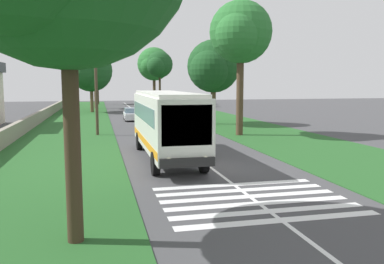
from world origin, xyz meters
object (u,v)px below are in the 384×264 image
(trailing_car_1, at_px, (132,115))
(trailing_minibus_0, at_px, (149,102))
(trailing_car_0, at_px, (172,119))
(utility_pole, at_px, (96,80))
(coach_bus, at_px, (166,121))
(roadside_tree_left_1, at_px, (96,64))
(roadside_tree_right_3, at_px, (153,65))
(roadside_tree_right_1, at_px, (239,34))
(roadside_tree_left_2, at_px, (90,72))
(roadside_tree_right_2, at_px, (212,68))
(roadside_tree_left_3, at_px, (95,67))
(roadside_tree_right_0, at_px, (159,65))

(trailing_car_1, bearing_deg, trailing_minibus_0, -16.58)
(trailing_car_0, height_order, utility_pole, utility_pole)
(trailing_car_1, bearing_deg, coach_bus, 179.78)
(roadside_tree_left_1, distance_m, roadside_tree_right_3, 11.30)
(utility_pole, bearing_deg, roadside_tree_right_1, -103.12)
(roadside_tree_left_1, relative_size, roadside_tree_right_3, 0.94)
(roadside_tree_left_2, height_order, roadside_tree_right_1, roadside_tree_right_1)
(roadside_tree_right_2, height_order, utility_pole, utility_pole)
(roadside_tree_left_3, relative_size, roadside_tree_right_1, 0.89)
(roadside_tree_left_1, bearing_deg, coach_bus, -176.43)
(roadside_tree_right_1, xyz_separation_m, utility_pole, (2.59, 11.10, -3.54))
(roadside_tree_left_1, xyz_separation_m, roadside_tree_left_2, (-22.45, 0.86, -2.24))
(coach_bus, relative_size, roadside_tree_right_1, 1.05)
(roadside_tree_left_1, relative_size, utility_pole, 1.22)
(roadside_tree_left_1, height_order, roadside_tree_right_3, roadside_tree_right_3)
(coach_bus, relative_size, trailing_car_0, 2.60)
(roadside_tree_right_3, bearing_deg, roadside_tree_left_1, 75.67)
(roadside_tree_left_2, bearing_deg, trailing_car_1, -161.55)
(trailing_car_1, distance_m, roadside_tree_right_1, 18.47)
(trailing_car_0, relative_size, trailing_car_1, 1.00)
(roadside_tree_right_3, distance_m, utility_pole, 47.95)
(roadside_tree_right_2, bearing_deg, coach_bus, 156.40)
(trailing_car_0, xyz_separation_m, trailing_minibus_0, (18.01, 0.03, 0.88))
(roadside_tree_right_3, bearing_deg, trailing_car_1, 168.22)
(trailing_minibus_0, relative_size, roadside_tree_left_3, 0.63)
(trailing_car_1, bearing_deg, roadside_tree_right_3, -11.78)
(coach_bus, bearing_deg, trailing_car_1, -0.22)
(utility_pole, bearing_deg, trailing_car_0, -50.78)
(roadside_tree_left_2, bearing_deg, roadside_tree_right_3, -30.98)
(roadside_tree_left_2, height_order, roadside_tree_left_3, roadside_tree_left_3)
(roadside_tree_right_1, bearing_deg, roadside_tree_right_2, -2.03)
(roadside_tree_left_2, xyz_separation_m, roadside_tree_right_2, (-20.75, -12.30, -0.07))
(trailing_car_1, distance_m, roadside_tree_right_2, 11.22)
(roadside_tree_right_0, bearing_deg, coach_bus, 171.95)
(roadside_tree_right_1, bearing_deg, coach_bus, 140.04)
(roadside_tree_left_2, bearing_deg, trailing_car_0, -158.94)
(trailing_car_1, height_order, roadside_tree_right_3, roadside_tree_right_3)
(trailing_car_1, height_order, roadside_tree_right_2, roadside_tree_right_2)
(coach_bus, bearing_deg, roadside_tree_right_2, -23.60)
(trailing_minibus_0, relative_size, roadside_tree_left_2, 0.67)
(coach_bus, relative_size, roadside_tree_right_3, 1.00)
(trailing_car_0, xyz_separation_m, roadside_tree_right_0, (33.03, -3.66, 6.72))
(coach_bus, xyz_separation_m, roadside_tree_right_0, (50.26, -7.11, 5.24))
(roadside_tree_left_2, bearing_deg, roadside_tree_right_0, -44.44)
(roadside_tree_left_2, relative_size, roadside_tree_right_2, 1.05)
(coach_bus, height_order, roadside_tree_left_2, roadside_tree_left_2)
(roadside_tree_left_1, height_order, roadside_tree_right_1, roadside_tree_right_1)
(trailing_minibus_0, distance_m, roadside_tree_right_0, 16.54)
(roadside_tree_left_3, xyz_separation_m, roadside_tree_right_1, (-38.28, -11.42, 1.18))
(trailing_car_1, xyz_separation_m, roadside_tree_left_3, (22.99, 4.17, 6.20))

